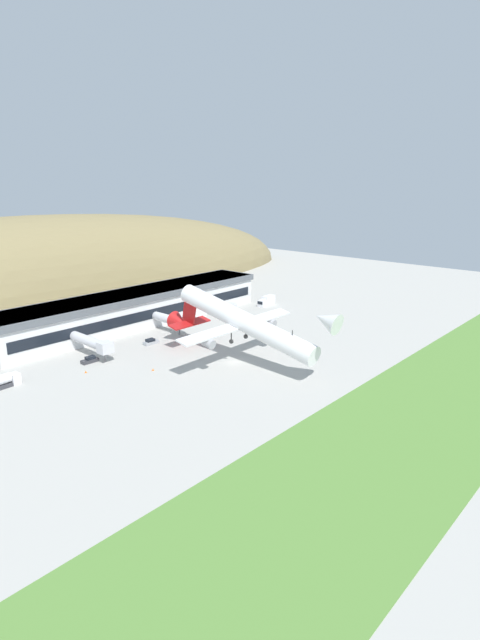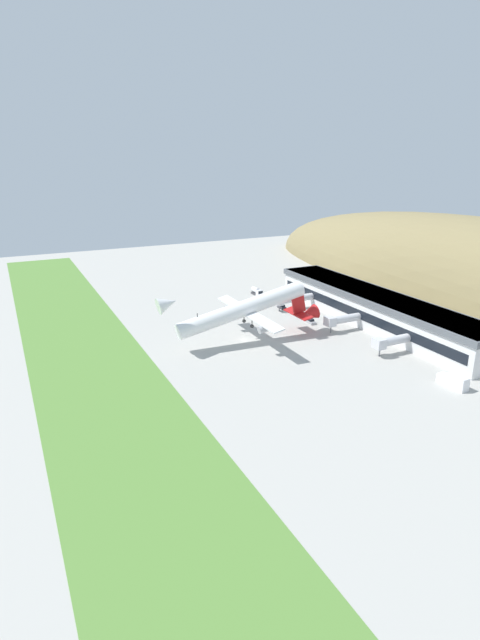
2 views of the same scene
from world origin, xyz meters
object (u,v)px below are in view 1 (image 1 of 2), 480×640
service_car_0 (90,360)px  fuel_truck (267,301)px  jetway_1 (171,320)px  traffic_cone_0 (153,369)px  jetway_2 (222,306)px  box_truck (6,381)px  traffic_cone_1 (86,372)px  cargo_airplane (242,322)px  terminal_building (137,306)px  service_car_1 (151,342)px  jetway_0 (93,343)px

service_car_0 → fuel_truck: 76.43m
jetway_1 → traffic_cone_0: size_ratio=22.38×
jetway_2 → box_truck: jetway_2 is taller
service_car_0 → traffic_cone_0: (7.08, -16.13, -0.38)m
fuel_truck → jetway_2: bearing=179.2°
traffic_cone_1 → jetway_1: bearing=15.5°
jetway_2 → service_car_0: (-52.82, -4.72, -3.33)m
cargo_airplane → traffic_cone_1: 39.17m
terminal_building → service_car_0: (-29.40, -19.08, -5.38)m
cargo_airplane → service_car_0: size_ratio=12.37×
jetway_2 → traffic_cone_1: size_ratio=20.98×
jetway_2 → service_car_1: size_ratio=2.75×
jetway_2 → traffic_cone_1: jetway_2 is taller
jetway_2 → traffic_cone_0: jetway_2 is taller
service_car_0 → box_truck: (-20.81, 0.33, 0.81)m
service_car_1 → box_truck: 40.19m
fuel_truck → terminal_building: bearing=162.6°
jetway_0 → box_truck: (-23.55, -2.31, -2.52)m
jetway_1 → service_car_1: bearing=-159.5°
box_truck → traffic_cone_1: size_ratio=10.71×
jetway_2 → jetway_0: bearing=-177.6°
jetway_0 → fuel_truck: 73.63m
fuel_truck → jetway_0: bearing=-178.6°
traffic_cone_0 → traffic_cone_1: same height
cargo_airplane → traffic_cone_0: 24.38m
jetway_1 → traffic_cone_0: bearing=-138.8°
terminal_building → service_car_0: 35.46m
jetway_2 → cargo_airplane: (-27.08, -32.85, 6.42)m
fuel_truck → traffic_cone_1: bearing=-173.1°
terminal_building → service_car_1: bearing=-117.9°
terminal_building → traffic_cone_1: size_ratio=162.16×
service_car_1 → traffic_cone_1: (-23.90, -5.57, -0.37)m
cargo_airplane → box_truck: size_ratio=8.62×
jetway_2 → traffic_cone_1: 58.35m
service_car_0 → traffic_cone_0: bearing=-66.3°
fuel_truck → traffic_cone_1: (-80.83, -9.82, -1.29)m
terminal_building → jetway_2: terminal_building is taller
jetway_1 → fuel_truck: bearing=0.2°
service_car_0 → service_car_1: service_car_0 is taller
cargo_airplane → service_car_0: (-25.73, 28.13, -9.75)m
jetway_2 → fuel_truck: (23.48, -0.31, -2.42)m
terminal_building → box_truck: terminal_building is taller
traffic_cone_1 → terminal_building: bearing=35.8°
jetway_2 → traffic_cone_0: bearing=-155.5°
jetway_1 → jetway_2: size_ratio=1.07×
jetway_0 → cargo_airplane: 38.94m
service_car_1 → jetway_0: bearing=171.5°
service_car_0 → fuel_truck: (76.30, 4.41, 0.91)m
service_car_1 → traffic_cone_0: bearing=-127.0°
service_car_0 → traffic_cone_1: service_car_0 is taller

